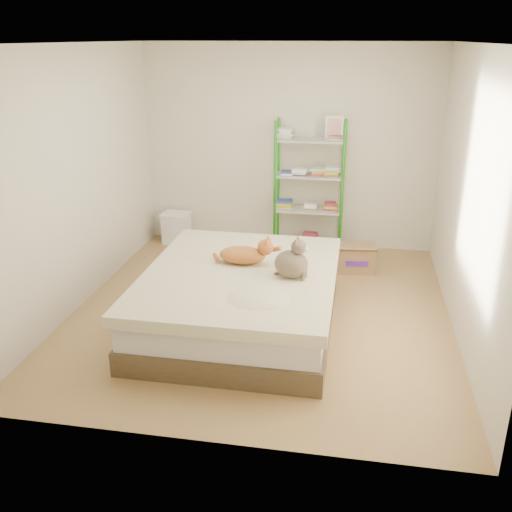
% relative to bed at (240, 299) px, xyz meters
% --- Properties ---
extents(room, '(3.81, 4.21, 2.61)m').
position_rel_bed_xyz_m(room, '(0.15, 0.36, 1.01)').
color(room, '#A58448').
rests_on(room, ground).
extents(bed, '(1.80, 2.25, 0.57)m').
position_rel_bed_xyz_m(bed, '(0.00, 0.00, 0.00)').
color(bed, '#403324').
rests_on(bed, ground).
extents(orange_cat, '(0.54, 0.29, 0.22)m').
position_rel_bed_xyz_m(orange_cat, '(-0.02, 0.21, 0.39)').
color(orange_cat, '#C8782F').
rests_on(orange_cat, bed).
extents(grey_cat, '(0.36, 0.32, 0.38)m').
position_rel_bed_xyz_m(grey_cat, '(0.49, -0.06, 0.48)').
color(grey_cat, brown).
rests_on(grey_cat, bed).
extents(shelf_unit, '(0.88, 0.36, 1.74)m').
position_rel_bed_xyz_m(shelf_unit, '(0.46, 2.24, 0.58)').
color(shelf_unit, '#27981E').
rests_on(shelf_unit, ground).
extents(cardboard_box, '(0.48, 0.47, 0.36)m').
position_rel_bed_xyz_m(cardboard_box, '(1.09, 1.63, -0.13)').
color(cardboard_box, '#9F6F50').
rests_on(cardboard_box, ground).
extents(white_bin, '(0.39, 0.35, 0.42)m').
position_rel_bed_xyz_m(white_bin, '(-1.34, 2.21, -0.07)').
color(white_bin, white).
rests_on(white_bin, ground).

